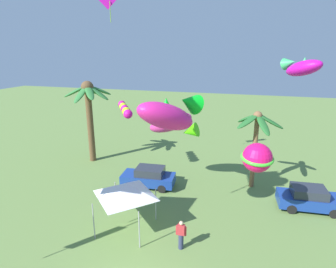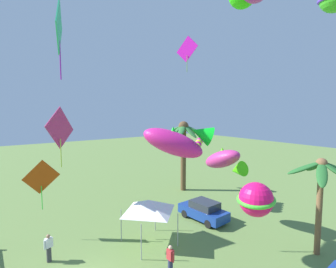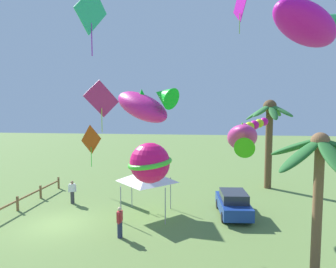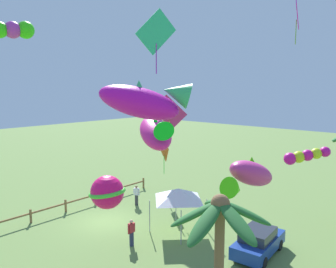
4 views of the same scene
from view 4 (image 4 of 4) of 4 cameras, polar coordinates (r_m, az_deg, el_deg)
ground_plane at (r=24.35m, az=-10.56°, el=-14.42°), size 120.00×120.00×0.00m
palm_tree_1 at (r=11.60m, az=8.72°, el=-16.21°), size 3.39×3.53×5.74m
rail_fence at (r=27.18m, az=-14.62°, el=-10.82°), size 13.57×0.12×0.95m
parked_car_0 at (r=20.02m, az=15.16°, el=-17.32°), size 4.03×2.02×1.51m
spectator_0 at (r=26.84m, az=-5.41°, el=-10.34°), size 0.34×0.52×1.59m
spectator_1 at (r=20.42m, az=-6.25°, el=-16.37°), size 0.55×0.26×1.59m
festival_tent at (r=21.59m, az=1.78°, el=-10.25°), size 2.86×2.86×2.85m
kite_ball_0 at (r=15.48m, az=-10.34°, el=-9.74°), size 2.10×2.10×1.52m
kite_fish_1 at (r=18.62m, az=-2.02°, el=0.42°), size 3.45×4.14×2.39m
kite_diamond_2 at (r=25.67m, az=-2.03°, el=16.89°), size 3.25×1.12×4.75m
kite_tube_4 at (r=16.75m, az=-26.39°, el=15.65°), size 2.82×1.19×0.90m
kite_diamond_5 at (r=27.91m, az=-0.69°, el=-2.60°), size 1.24×2.11×3.32m
kite_fish_6 at (r=9.72m, az=-4.03°, el=5.72°), size 2.60×2.73×1.45m
kite_diamond_7 at (r=20.85m, az=21.15°, el=19.01°), size 1.97×0.68×2.86m
kite_tube_8 at (r=20.14m, az=22.37°, el=-3.45°), size 1.82×2.12×1.05m
kite_fish_9 at (r=16.99m, az=13.67°, el=-6.86°), size 3.86×1.79×2.23m
kite_diamond_10 at (r=26.30m, az=0.24°, el=3.65°), size 1.88×2.16×3.91m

